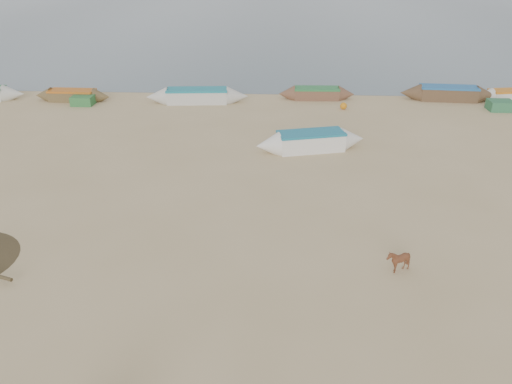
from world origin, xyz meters
TOP-DOWN VIEW (x-y plane):
  - ground at (0.00, 0.00)m, footprint 140.00×140.00m
  - sea at (0.00, 82.00)m, footprint 160.00×160.00m
  - calf_front at (4.78, 0.40)m, footprint 0.90×0.84m
  - near_canoe at (2.49, 11.13)m, footprint 5.92×2.69m
  - waterline_canoes at (-0.96, 20.10)m, footprint 59.11×3.94m
  - beach_clutter at (4.29, 19.56)m, footprint 43.45×3.34m

SIDE VIEW (x-z plane):
  - ground at x=0.00m, z-range 0.00..0.00m
  - sea at x=0.00m, z-range 0.01..0.01m
  - beach_clutter at x=4.29m, z-range -0.02..0.62m
  - calf_front at x=4.78m, z-range 0.00..0.83m
  - waterline_canoes at x=-0.96m, z-range -0.05..0.92m
  - near_canoe at x=2.49m, z-range 0.00..0.99m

